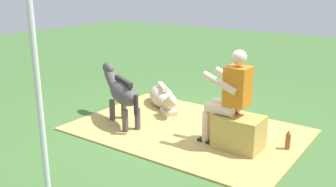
{
  "coord_description": "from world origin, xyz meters",
  "views": [
    {
      "loc": [
        -3.09,
        4.41,
        2.19
      ],
      "look_at": [
        0.09,
        -0.1,
        0.55
      ],
      "focal_mm": 40.68,
      "sensor_mm": 36.0,
      "label": 1
    }
  ],
  "objects": [
    {
      "name": "soda_bottle",
      "position": [
        -1.7,
        -0.34,
        0.14
      ],
      "size": [
        0.07,
        0.07,
        0.29
      ],
      "color": "brown",
      "rests_on": "ground"
    },
    {
      "name": "tent_pole_left",
      "position": [
        -0.12,
        2.32,
        1.18
      ],
      "size": [
        0.06,
        0.06,
        2.36
      ],
      "primitive_type": "cylinder",
      "color": "silver",
      "rests_on": "ground"
    },
    {
      "name": "pony_standing",
      "position": [
        0.77,
        0.19,
        0.53
      ],
      "size": [
        1.24,
        0.78,
        0.89
      ],
      "color": "#4C4747",
      "rests_on": "ground"
    },
    {
      "name": "person_seated",
      "position": [
        -0.98,
        0.0,
        0.75
      ],
      "size": [
        0.67,
        0.43,
        1.36
      ],
      "color": "beige",
      "rests_on": "ground"
    },
    {
      "name": "ground_plane",
      "position": [
        0.0,
        0.0,
        0.0
      ],
      "size": [
        24.0,
        24.0,
        0.0
      ],
      "primitive_type": "plane",
      "color": "#426B33"
    },
    {
      "name": "hay_bale",
      "position": [
        -1.14,
        0.01,
        0.24
      ],
      "size": [
        0.62,
        0.45,
        0.48
      ],
      "primitive_type": "cube",
      "color": "tan",
      "rests_on": "ground"
    },
    {
      "name": "hay_patch",
      "position": [
        -0.22,
        -0.17,
        0.01
      ],
      "size": [
        3.37,
        2.29,
        0.02
      ],
      "primitive_type": "cube",
      "color": "tan",
      "rests_on": "ground"
    },
    {
      "name": "pony_lying",
      "position": [
        0.73,
        -0.85,
        0.19
      ],
      "size": [
        1.19,
        1.08,
        0.42
      ],
      "color": "beige",
      "rests_on": "ground"
    }
  ]
}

